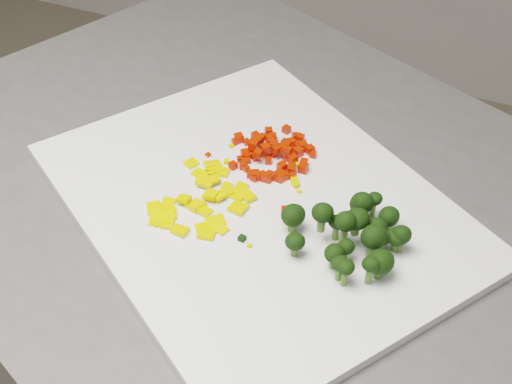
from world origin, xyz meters
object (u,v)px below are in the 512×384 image
at_px(cutting_board, 256,203).
at_px(carrot_pile, 272,147).
at_px(pepper_pile, 199,192).
at_px(broccoli_pile, 344,225).

bearing_deg(cutting_board, carrot_pile, 98.75).
relative_size(carrot_pile, pepper_pile, 0.86).
bearing_deg(pepper_pile, broccoli_pile, -2.26).
relative_size(carrot_pile, broccoli_pile, 0.83).
bearing_deg(broccoli_pile, pepper_pile, 177.74).
bearing_deg(carrot_pile, cutting_board, -81.25).
relative_size(cutting_board, pepper_pile, 3.88).
distance_m(cutting_board, carrot_pile, 0.08).
distance_m(carrot_pile, broccoli_pile, 0.16).
distance_m(cutting_board, broccoli_pile, 0.12).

